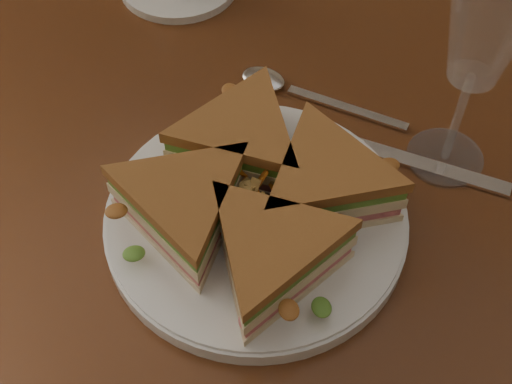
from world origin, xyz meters
TOP-DOWN VIEW (x-y plane):
  - table at (0.00, 0.00)m, footprint 1.20×0.80m
  - plate at (0.02, -0.04)m, footprint 0.27×0.27m
  - sandwich_wedges at (0.02, -0.04)m, footprint 0.30×0.30m
  - crisps_mound at (0.02, -0.04)m, footprint 0.09×0.09m
  - spoon at (-0.03, 0.12)m, footprint 0.18×0.03m
  - knife at (0.10, 0.09)m, footprint 0.22×0.04m
  - wine_glass at (0.15, 0.11)m, footprint 0.08×0.08m

SIDE VIEW (x-z plane):
  - table at x=0.00m, z-range 0.28..1.03m
  - knife at x=0.10m, z-range 0.75..0.75m
  - spoon at x=-0.03m, z-range 0.75..0.76m
  - plate at x=0.02m, z-range 0.75..0.77m
  - crisps_mound at x=0.02m, z-range 0.77..0.82m
  - sandwich_wedges at x=0.02m, z-range 0.77..0.82m
  - wine_glass at x=0.15m, z-range 0.80..1.03m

